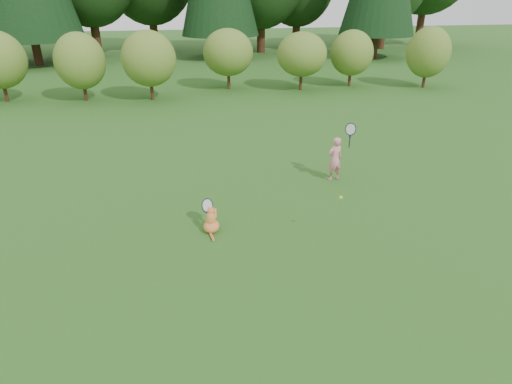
{
  "coord_description": "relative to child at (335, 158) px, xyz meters",
  "views": [
    {
      "loc": [
        -1.3,
        -6.39,
        4.14
      ],
      "look_at": [
        0.2,
        0.8,
        0.7
      ],
      "focal_mm": 30.0,
      "sensor_mm": 36.0,
      "label": 1
    }
  ],
  "objects": [
    {
      "name": "ground",
      "position": [
        -2.5,
        -2.57,
        -0.56
      ],
      "size": [
        100.0,
        100.0,
        0.0
      ],
      "primitive_type": "plane",
      "color": "#225317",
      "rests_on": "ground"
    },
    {
      "name": "shrub_row",
      "position": [
        -2.5,
        10.43,
        0.84
      ],
      "size": [
        28.0,
        3.0,
        2.8
      ],
      "primitive_type": null,
      "color": "#547725",
      "rests_on": "ground"
    },
    {
      "name": "child",
      "position": [
        0.0,
        0.0,
        0.0
      ],
      "size": [
        0.62,
        0.39,
        1.61
      ],
      "rotation": [
        0.0,
        0.0,
        3.36
      ],
      "color": "pink",
      "rests_on": "ground"
    },
    {
      "name": "cat",
      "position": [
        -3.19,
        -1.85,
        -0.3
      ],
      "size": [
        0.48,
        0.76,
        0.7
      ],
      "rotation": [
        0.0,
        0.0,
        -0.33
      ],
      "color": "orange",
      "rests_on": "ground"
    },
    {
      "name": "tennis_ball",
      "position": [
        -0.99,
        -2.7,
        0.33
      ],
      "size": [
        0.06,
        0.06,
        0.06
      ],
      "color": "#9ECB17",
      "rests_on": "ground"
    }
  ]
}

